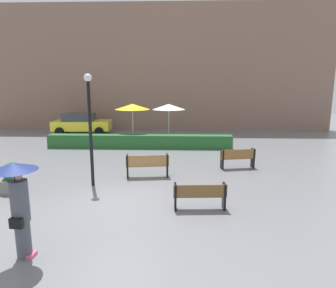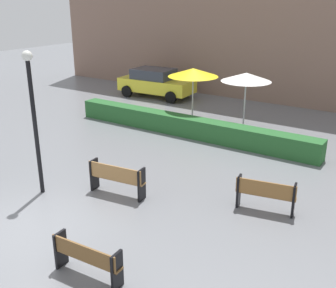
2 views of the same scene
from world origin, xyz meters
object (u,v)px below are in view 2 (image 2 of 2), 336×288
Objects in this scene: lamp_post at (33,110)px; parked_car at (156,82)px; bench_far_right at (266,193)px; bench_near_right at (86,257)px; patio_umbrella_white at (246,77)px; bench_mid_center at (116,177)px; patio_umbrella_yellow at (193,72)px.

lamp_post is 0.95× the size of parked_car.
bench_far_right is 5.04m from bench_near_right.
patio_umbrella_white is at bearing 118.63° from bench_far_right.
parked_car is at bearing 137.61° from bench_far_right.
parked_car is (-8.00, 13.75, 0.33)m from bench_near_right.
bench_far_right is 0.91× the size of bench_mid_center.
bench_near_right is 0.64× the size of patio_umbrella_yellow.
patio_umbrella_white is (2.53, 8.60, -0.20)m from lamp_post.
bench_near_right is 11.04m from patio_umbrella_yellow.
parked_car reaches higher than bench_near_right.
lamp_post reaches higher than bench_mid_center.
patio_umbrella_yellow reaches higher than bench_mid_center.
parked_car is at bearing 119.93° from bench_mid_center.
bench_mid_center is 1.09× the size of bench_near_right.
lamp_post is (-1.94, -1.08, 1.94)m from bench_mid_center.
patio_umbrella_yellow is 5.83m from parked_car.
bench_far_right is 0.37× the size of parked_car.
lamp_post reaches higher than patio_umbrella_white.
bench_far_right is at bearing 23.37° from lamp_post.
bench_mid_center is 0.71× the size of patio_umbrella_white.
parked_car is at bearing 141.87° from patio_umbrella_yellow.
bench_near_right is 0.37× the size of parked_car.
lamp_post is at bearing 151.37° from bench_near_right.
parked_car is (-4.14, 11.65, -1.68)m from lamp_post.
patio_umbrella_yellow is (-1.66, 7.09, 1.78)m from bench_mid_center.
bench_near_right is at bearing -82.97° from patio_umbrella_white.
patio_umbrella_yellow reaches higher than parked_car.
bench_mid_center is at bearing -76.85° from patio_umbrella_yellow.
parked_car is at bearing 155.48° from patio_umbrella_white.
bench_near_right is at bearing -59.82° from parked_car.
lamp_post is (-5.85, -2.53, 1.97)m from bench_far_right.
bench_mid_center is 0.70× the size of patio_umbrella_yellow.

